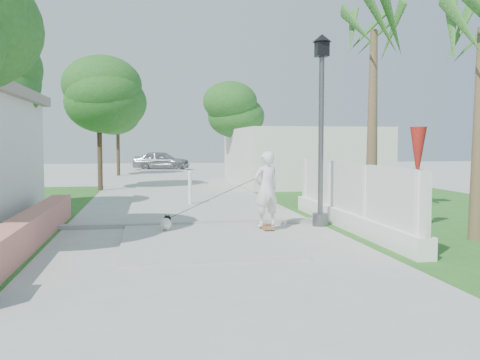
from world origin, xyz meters
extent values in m
plane|color=#B7B7B2|center=(0.00, 0.00, 0.00)|extent=(90.00, 90.00, 0.00)
cube|color=#B7B7B2|center=(0.00, 20.00, 0.03)|extent=(3.20, 36.00, 0.06)
cube|color=#999993|center=(0.00, 6.00, 0.05)|extent=(6.50, 0.25, 0.10)
cube|color=#246620|center=(7.00, 8.00, 0.01)|extent=(8.00, 20.00, 0.01)
cube|color=tan|center=(-3.30, 4.00, 0.30)|extent=(0.45, 8.00, 0.60)
cube|color=white|center=(3.40, 5.00, 0.20)|extent=(0.35, 7.00, 0.40)
cube|color=white|center=(3.40, 5.00, 0.95)|extent=(0.10, 7.00, 1.10)
cube|color=white|center=(3.40, 1.80, 0.75)|extent=(0.14, 0.14, 1.50)
cube|color=white|center=(3.40, 4.00, 0.75)|extent=(0.14, 0.14, 1.50)
cube|color=white|center=(3.40, 6.20, 0.75)|extent=(0.14, 0.14, 1.50)
cube|color=white|center=(3.40, 8.20, 0.75)|extent=(0.14, 0.14, 1.50)
cube|color=silver|center=(6.00, 18.00, 1.30)|extent=(6.00, 8.00, 2.60)
cylinder|color=#59595E|center=(2.90, 5.50, 0.15)|extent=(0.36, 0.36, 0.30)
cylinder|color=#59595E|center=(2.90, 5.50, 2.00)|extent=(0.12, 0.12, 4.00)
cube|color=black|center=(2.90, 5.50, 4.10)|extent=(0.28, 0.28, 0.35)
cone|color=black|center=(2.90, 5.50, 4.35)|extent=(0.44, 0.44, 0.18)
cylinder|color=white|center=(0.20, 10.00, 0.50)|extent=(0.12, 0.12, 1.00)
sphere|color=white|center=(0.20, 10.00, 1.02)|extent=(0.14, 0.14, 0.14)
cylinder|color=#59595E|center=(4.80, 4.50, 1.00)|extent=(0.04, 0.04, 2.00)
cone|color=red|center=(4.80, 4.50, 1.70)|extent=(0.36, 0.36, 1.20)
cylinder|color=#4C3826|center=(-3.00, 16.00, 1.92)|extent=(0.20, 0.20, 3.85)
ellipsoid|color=#1F5518|center=(-3.00, 16.00, 3.58)|extent=(3.40, 3.40, 2.55)
ellipsoid|color=#1F5518|center=(-2.80, 15.80, 3.92)|extent=(2.89, 2.89, 2.18)
ellipsoid|color=#1F5518|center=(-3.20, 16.20, 4.28)|extent=(2.55, 2.55, 1.90)
cylinder|color=#4C3826|center=(3.20, 20.00, 1.75)|extent=(0.20, 0.20, 3.50)
ellipsoid|color=#1F5518|center=(3.20, 20.00, 3.25)|extent=(3.00, 3.00, 2.25)
ellipsoid|color=#1F5518|center=(3.40, 19.80, 3.60)|extent=(2.55, 2.55, 1.92)
ellipsoid|color=#1F5518|center=(3.00, 20.20, 3.95)|extent=(2.25, 2.25, 1.68)
cylinder|color=#4C3826|center=(-2.80, 26.00, 1.92)|extent=(0.20, 0.20, 3.85)
ellipsoid|color=#1F5518|center=(-2.80, 26.00, 3.58)|extent=(3.20, 3.20, 2.40)
ellipsoid|color=#1F5518|center=(-2.60, 25.80, 3.92)|extent=(2.72, 2.72, 2.05)
ellipsoid|color=#1F5518|center=(-3.00, 26.20, 4.28)|extent=(2.40, 2.40, 1.79)
cone|color=brown|center=(4.60, 6.50, 2.40)|extent=(0.32, 0.32, 4.80)
cone|color=brown|center=(5.40, 3.20, 2.10)|extent=(0.32, 0.32, 4.20)
cube|color=#98623D|center=(1.49, 5.01, 0.09)|extent=(0.52, 0.89, 0.02)
imported|color=white|center=(1.49, 5.01, 0.93)|extent=(0.70, 0.58, 1.66)
cylinder|color=gray|center=(1.41, 4.70, 0.03)|extent=(0.03, 0.06, 0.06)
cylinder|color=gray|center=(1.57, 4.70, 0.03)|extent=(0.03, 0.06, 0.06)
cylinder|color=gray|center=(1.41, 5.32, 0.03)|extent=(0.03, 0.06, 0.06)
cylinder|color=gray|center=(1.57, 5.32, 0.03)|extent=(0.03, 0.06, 0.06)
ellipsoid|color=white|center=(-0.71, 5.15, 0.19)|extent=(0.32, 0.45, 0.26)
sphere|color=black|center=(-0.67, 5.34, 0.27)|extent=(0.16, 0.16, 0.16)
sphere|color=white|center=(-0.65, 5.42, 0.25)|extent=(0.08, 0.08, 0.08)
cone|color=black|center=(-0.71, 5.35, 0.35)|extent=(0.05, 0.05, 0.06)
cone|color=black|center=(-0.63, 5.33, 0.35)|extent=(0.05, 0.05, 0.06)
cylinder|color=white|center=(-0.74, 5.26, 0.06)|extent=(0.03, 0.03, 0.12)
cylinder|color=white|center=(-0.63, 5.24, 0.06)|extent=(0.03, 0.03, 0.12)
cylinder|color=white|center=(-0.78, 5.07, 0.06)|extent=(0.03, 0.03, 0.12)
cylinder|color=white|center=(-0.67, 5.05, 0.06)|extent=(0.03, 0.03, 0.12)
cylinder|color=white|center=(-0.75, 4.97, 0.26)|extent=(0.04, 0.10, 0.10)
imported|color=#9A9EA1|center=(-0.10, 32.37, 0.69)|extent=(4.28, 2.47, 1.37)
camera|label=1|loc=(-1.08, -6.44, 1.95)|focal=40.00mm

